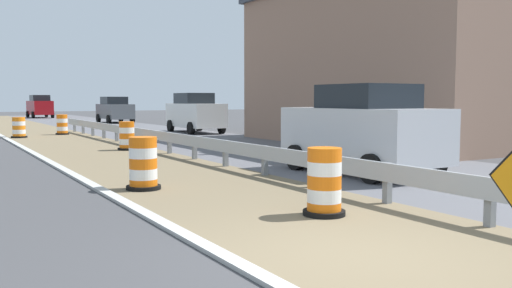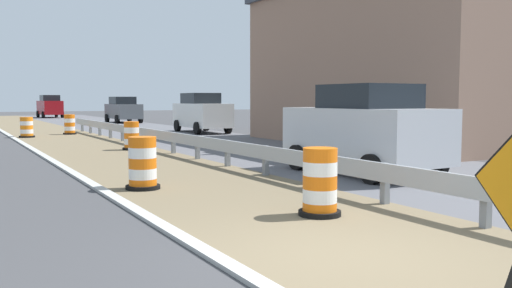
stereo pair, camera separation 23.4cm
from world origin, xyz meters
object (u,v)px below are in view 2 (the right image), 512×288
at_px(car_lead_far_lane, 50,106).
at_px(traffic_barrel_close, 143,166).
at_px(car_trailing_near_lane, 123,110).
at_px(traffic_barrel_mid, 132,137).
at_px(utility_pole_near, 388,21).
at_px(traffic_barrel_far, 27,128).
at_px(traffic_barrel_farther, 70,125).
at_px(car_mid_far_lane, 202,113).
at_px(car_lead_near_lane, 365,129).
at_px(traffic_barrel_nearest, 320,185).

bearing_deg(car_lead_far_lane, traffic_barrel_close, 171.44).
relative_size(car_trailing_near_lane, car_lead_far_lane, 0.99).
bearing_deg(traffic_barrel_mid, utility_pole_near, -28.86).
relative_size(traffic_barrel_far, traffic_barrel_farther, 0.94).
bearing_deg(traffic_barrel_close, traffic_barrel_farther, 83.70).
distance_m(car_mid_far_lane, utility_pole_near, 13.06).
bearing_deg(traffic_barrel_close, car_mid_far_lane, 62.78).
bearing_deg(car_lead_near_lane, traffic_barrel_close, 84.20).
xyz_separation_m(traffic_barrel_farther, car_trailing_near_lane, (6.30, 12.61, 0.53)).
relative_size(traffic_barrel_nearest, car_trailing_near_lane, 0.25).
bearing_deg(traffic_barrel_nearest, traffic_barrel_far, 94.84).
bearing_deg(car_mid_far_lane, traffic_barrel_mid, -35.47).
distance_m(car_trailing_near_lane, utility_pole_near, 27.15).
xyz_separation_m(traffic_barrel_close, car_lead_near_lane, (5.34, -0.39, 0.59)).
bearing_deg(car_lead_far_lane, traffic_barrel_farther, 171.23).
distance_m(traffic_barrel_close, traffic_barrel_far, 17.00).
bearing_deg(traffic_barrel_mid, traffic_barrel_far, 105.92).
relative_size(car_lead_near_lane, car_lead_far_lane, 0.97).
distance_m(traffic_barrel_nearest, car_mid_far_lane, 21.52).
distance_m(car_lead_far_lane, utility_pole_near, 42.19).
distance_m(car_lead_near_lane, car_lead_far_lane, 46.27).
height_order(traffic_barrel_nearest, utility_pole_near, utility_pole_near).
height_order(traffic_barrel_nearest, car_trailing_near_lane, car_trailing_near_lane).
distance_m(traffic_barrel_nearest, traffic_barrel_far, 20.83).
xyz_separation_m(car_trailing_near_lane, car_lead_far_lane, (-3.02, 14.91, 0.10)).
bearing_deg(traffic_barrel_far, traffic_barrel_close, -89.46).
height_order(traffic_barrel_far, car_trailing_near_lane, car_trailing_near_lane).
distance_m(traffic_barrel_farther, car_lead_far_lane, 27.72).
bearing_deg(traffic_barrel_mid, traffic_barrel_farther, 91.48).
xyz_separation_m(traffic_barrel_close, traffic_barrel_far, (-0.16, 17.00, -0.04)).
relative_size(car_lead_far_lane, car_mid_far_lane, 0.91).
distance_m(traffic_barrel_close, car_mid_far_lane, 18.68).
xyz_separation_m(car_trailing_near_lane, car_mid_far_lane, (0.21, -14.37, 0.07)).
relative_size(traffic_barrel_far, car_trailing_near_lane, 0.23).
bearing_deg(traffic_barrel_mid, car_trailing_near_lane, 74.98).
bearing_deg(car_lead_far_lane, traffic_barrel_nearest, 173.76).
bearing_deg(car_lead_near_lane, car_mid_far_lane, -12.35).
bearing_deg(traffic_barrel_mid, car_mid_far_lane, 52.54).
bearing_deg(car_trailing_near_lane, car_mid_far_lane, -0.07).
bearing_deg(car_trailing_near_lane, car_lead_near_lane, -6.36).
relative_size(traffic_barrel_nearest, traffic_barrel_farther, 1.03).
bearing_deg(traffic_barrel_farther, utility_pole_near, -60.35).
relative_size(traffic_barrel_nearest, traffic_barrel_far, 1.09).
bearing_deg(traffic_barrel_mid, traffic_barrel_close, -105.13).
xyz_separation_m(traffic_barrel_farther, car_lead_far_lane, (3.28, 27.52, 0.63)).
xyz_separation_m(traffic_barrel_farther, utility_pole_near, (8.12, -14.26, 4.03)).
distance_m(traffic_barrel_farther, car_mid_far_lane, 6.77).
bearing_deg(traffic_barrel_far, car_trailing_near_lane, 58.72).
distance_m(car_lead_near_lane, utility_pole_near, 7.41).
relative_size(traffic_barrel_close, car_mid_far_lane, 0.22).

